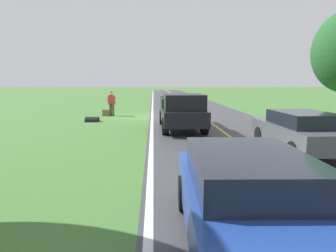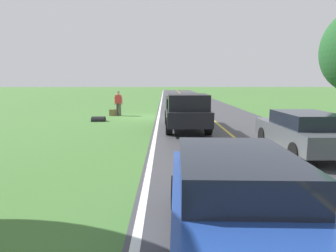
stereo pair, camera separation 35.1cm
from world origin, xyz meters
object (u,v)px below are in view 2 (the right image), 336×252
Objects in this scene: sedan_ahead_same_lane at (237,201)px; pickup_truck_passing at (186,111)px; suitcase_carried at (113,113)px; hitchhiker_walking at (119,102)px; sedan_mid_oncoming at (304,131)px.

pickup_truck_passing is at bearing -90.19° from sedan_ahead_same_lane.
sedan_ahead_same_lane is at bearing 19.51° from suitcase_carried.
sedan_ahead_same_lane is at bearing 104.24° from hitchhiker_walking.
sedan_ahead_same_lane is (-4.31, 16.98, -0.23)m from hitchhiker_walking.
sedan_ahead_same_lane is (-4.73, 16.92, 0.53)m from suitcase_carried.
hitchhiker_walking is at bearing -54.45° from sedan_mid_oncoming.
pickup_truck_passing is (-4.77, 6.10, 0.74)m from suitcase_carried.
hitchhiker_walking reaches higher than sedan_mid_oncoming.
suitcase_carried is 7.78m from pickup_truck_passing.
pickup_truck_passing is 6.17m from sedan_mid_oncoming.
sedan_mid_oncoming is at bearing 125.97° from pickup_truck_passing.
suitcase_carried is (0.42, 0.05, -0.76)m from hitchhiker_walking.
sedan_mid_oncoming is at bearing 40.99° from suitcase_carried.
pickup_truck_passing is at bearing 41.89° from suitcase_carried.
suitcase_carried is 17.58m from sedan_ahead_same_lane.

